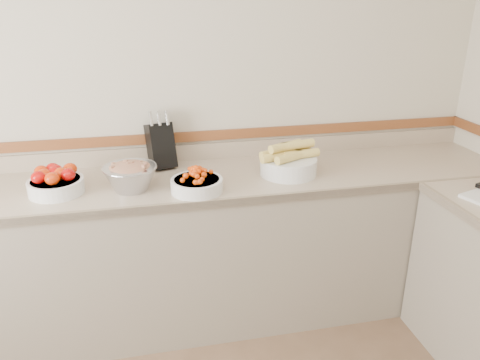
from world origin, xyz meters
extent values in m
plane|color=beige|center=(0.00, 2.00, 1.30)|extent=(4.00, 0.00, 4.00)
cube|color=tan|center=(0.00, 1.68, 0.88)|extent=(4.00, 0.65, 0.04)
cube|color=gray|center=(0.00, 1.68, 0.43)|extent=(4.00, 0.63, 0.86)
cube|color=#847159|center=(0.00, 1.36, 0.88)|extent=(4.00, 0.02, 0.04)
cube|color=tan|center=(0.00, 1.99, 0.95)|extent=(4.00, 0.02, 0.10)
cube|color=brown|center=(0.00, 1.99, 1.05)|extent=(4.00, 0.02, 0.06)
cube|color=black|center=(0.00, 1.90, 1.03)|extent=(0.18, 0.20, 0.28)
cylinder|color=silver|center=(-0.05, 1.87, 1.20)|extent=(0.03, 0.04, 0.07)
cylinder|color=silver|center=(0.00, 1.87, 1.20)|extent=(0.03, 0.04, 0.07)
cylinder|color=silver|center=(0.04, 1.87, 1.20)|extent=(0.03, 0.04, 0.07)
cylinder|color=silver|center=(-0.05, 1.90, 1.20)|extent=(0.03, 0.04, 0.07)
cylinder|color=silver|center=(0.00, 1.90, 1.20)|extent=(0.03, 0.04, 0.07)
cylinder|color=silver|center=(0.04, 1.90, 1.20)|extent=(0.03, 0.04, 0.07)
cylinder|color=silver|center=(-0.05, 1.93, 1.20)|extent=(0.03, 0.04, 0.07)
cylinder|color=silver|center=(0.00, 1.93, 1.20)|extent=(0.03, 0.04, 0.07)
cylinder|color=silver|center=(0.04, 1.93, 1.20)|extent=(0.03, 0.04, 0.07)
cylinder|color=white|center=(-0.56, 1.62, 0.94)|extent=(0.28, 0.28, 0.07)
torus|color=white|center=(-0.56, 1.62, 0.97)|extent=(0.28, 0.28, 0.01)
cylinder|color=white|center=(-0.56, 1.62, 0.97)|extent=(0.25, 0.25, 0.01)
ellipsoid|color=#BF0A07|center=(-0.63, 1.58, 1.01)|extent=(0.07, 0.07, 0.06)
ellipsoid|color=red|center=(-0.56, 1.55, 1.01)|extent=(0.07, 0.07, 0.06)
ellipsoid|color=#BF0A07|center=(-0.49, 1.59, 1.01)|extent=(0.07, 0.07, 0.06)
ellipsoid|color=red|center=(-0.63, 1.66, 1.01)|extent=(0.07, 0.07, 0.06)
ellipsoid|color=#BF0A07|center=(-0.56, 1.63, 1.01)|extent=(0.07, 0.07, 0.06)
ellipsoid|color=red|center=(-0.49, 1.67, 1.01)|extent=(0.07, 0.07, 0.06)
ellipsoid|color=#BF0A07|center=(-0.58, 1.69, 1.01)|extent=(0.07, 0.07, 0.06)
ellipsoid|color=red|center=(-0.52, 1.61, 1.01)|extent=(0.07, 0.07, 0.06)
ellipsoid|color=#BF0A07|center=(-0.56, 1.66, 1.01)|extent=(0.07, 0.07, 0.06)
ellipsoid|color=red|center=(-0.60, 1.61, 1.01)|extent=(0.07, 0.07, 0.06)
cylinder|color=white|center=(0.15, 1.49, 0.93)|extent=(0.27, 0.27, 0.07)
torus|color=white|center=(0.15, 1.49, 0.96)|extent=(0.27, 0.27, 0.01)
cylinder|color=white|center=(0.15, 1.49, 0.96)|extent=(0.23, 0.23, 0.01)
sphere|color=#D83E07|center=(0.14, 1.48, 1.03)|extent=(0.03, 0.03, 0.03)
sphere|color=#D83E07|center=(0.17, 1.48, 1.03)|extent=(0.03, 0.03, 0.03)
sphere|color=#D83E07|center=(0.23, 1.51, 0.99)|extent=(0.03, 0.03, 0.03)
sphere|color=#D83E07|center=(0.16, 1.50, 1.02)|extent=(0.03, 0.03, 0.03)
sphere|color=#D83E07|center=(0.16, 1.39, 0.99)|extent=(0.03, 0.03, 0.03)
sphere|color=#D83E07|center=(0.13, 1.48, 1.01)|extent=(0.03, 0.03, 0.03)
sphere|color=#D83E07|center=(0.13, 1.48, 1.02)|extent=(0.03, 0.03, 0.03)
sphere|color=#D83E07|center=(0.18, 1.48, 1.01)|extent=(0.03, 0.03, 0.03)
sphere|color=#D83E07|center=(0.13, 1.56, 1.00)|extent=(0.03, 0.03, 0.03)
sphere|color=#D83E07|center=(0.16, 1.49, 1.02)|extent=(0.03, 0.03, 0.03)
sphere|color=#D83E07|center=(0.16, 1.52, 1.01)|extent=(0.03, 0.03, 0.03)
sphere|color=#D83E07|center=(0.16, 1.51, 1.03)|extent=(0.03, 0.03, 0.03)
sphere|color=#D83E07|center=(0.23, 1.51, 0.99)|extent=(0.03, 0.03, 0.03)
sphere|color=#D83E07|center=(0.21, 1.55, 0.99)|extent=(0.03, 0.03, 0.03)
sphere|color=#D83E07|center=(0.18, 1.56, 0.99)|extent=(0.03, 0.03, 0.03)
sphere|color=#D83E07|center=(0.20, 1.50, 1.01)|extent=(0.03, 0.03, 0.03)
sphere|color=#D83E07|center=(0.14, 1.39, 0.99)|extent=(0.03, 0.03, 0.03)
sphere|color=#D83E07|center=(0.15, 1.49, 1.02)|extent=(0.03, 0.03, 0.03)
sphere|color=#D83E07|center=(0.12, 1.49, 1.01)|extent=(0.03, 0.03, 0.03)
sphere|color=#D83E07|center=(0.09, 1.50, 1.00)|extent=(0.03, 0.03, 0.03)
sphere|color=#D83E07|center=(0.13, 1.39, 0.99)|extent=(0.03, 0.03, 0.03)
sphere|color=#D83E07|center=(0.10, 1.55, 0.99)|extent=(0.03, 0.03, 0.03)
sphere|color=#D83E07|center=(0.15, 1.47, 1.03)|extent=(0.03, 0.03, 0.03)
sphere|color=#D83E07|center=(0.15, 1.49, 1.04)|extent=(0.03, 0.03, 0.03)
sphere|color=#D83E07|center=(0.13, 1.50, 1.02)|extent=(0.03, 0.03, 0.03)
sphere|color=#D83E07|center=(0.09, 1.52, 1.00)|extent=(0.03, 0.03, 0.03)
sphere|color=#D83E07|center=(0.13, 1.45, 1.01)|extent=(0.03, 0.03, 0.03)
sphere|color=#D83E07|center=(0.15, 1.49, 1.03)|extent=(0.03, 0.03, 0.03)
sphere|color=#D83E07|center=(0.13, 1.53, 1.01)|extent=(0.03, 0.03, 0.03)
sphere|color=#D83E07|center=(0.14, 1.49, 1.02)|extent=(0.03, 0.03, 0.03)
sphere|color=#D83E07|center=(0.10, 1.44, 1.00)|extent=(0.03, 0.03, 0.03)
sphere|color=#D83E07|center=(0.15, 1.49, 1.03)|extent=(0.03, 0.03, 0.03)
sphere|color=#D83E07|center=(0.15, 1.48, 1.03)|extent=(0.03, 0.03, 0.03)
cylinder|color=white|center=(0.69, 1.63, 0.95)|extent=(0.32, 0.32, 0.10)
torus|color=white|center=(0.69, 1.63, 0.99)|extent=(0.32, 0.32, 0.01)
cylinder|color=#E5C45F|center=(0.62, 1.61, 1.02)|extent=(0.22, 0.12, 0.05)
cylinder|color=#E5C45F|center=(0.69, 1.58, 1.02)|extent=(0.21, 0.14, 0.05)
cylinder|color=#E5C45F|center=(0.76, 1.61, 1.02)|extent=(0.22, 0.09, 0.05)
cylinder|color=#E5C45F|center=(0.63, 1.67, 1.02)|extent=(0.22, 0.13, 0.05)
cylinder|color=#E5C45F|center=(0.73, 1.68, 1.02)|extent=(0.22, 0.07, 0.05)
cylinder|color=#E5C45F|center=(0.67, 1.63, 1.07)|extent=(0.21, 0.13, 0.05)
cylinder|color=#E5C45F|center=(0.74, 1.64, 1.07)|extent=(0.22, 0.09, 0.05)
cylinder|color=#B2B2BA|center=(-0.18, 1.58, 0.96)|extent=(0.28, 0.28, 0.13)
torus|color=#B2B2BA|center=(-0.18, 1.58, 1.02)|extent=(0.28, 0.28, 0.01)
ellipsoid|color=#B21440|center=(-0.18, 1.58, 1.01)|extent=(0.23, 0.23, 0.07)
cube|color=#B21440|center=(-0.16, 1.56, 1.04)|extent=(0.02, 0.02, 0.02)
cube|color=#94B759|center=(-0.11, 1.52, 1.05)|extent=(0.03, 0.03, 0.02)
cube|color=#B21440|center=(-0.17, 1.58, 1.05)|extent=(0.03, 0.03, 0.02)
cube|color=#94B759|center=(-0.13, 1.60, 1.04)|extent=(0.03, 0.03, 0.02)
cube|color=#B21440|center=(-0.18, 1.58, 1.05)|extent=(0.02, 0.02, 0.02)
cube|color=#94B759|center=(-0.18, 1.58, 1.04)|extent=(0.02, 0.02, 0.02)
cube|color=#B21440|center=(-0.26, 1.62, 1.03)|extent=(0.03, 0.03, 0.02)
cube|color=#94B759|center=(-0.18, 1.58, 1.04)|extent=(0.03, 0.03, 0.02)
cube|color=#B21440|center=(-0.20, 1.61, 1.05)|extent=(0.02, 0.02, 0.02)
cube|color=#94B759|center=(-0.17, 1.58, 1.04)|extent=(0.03, 0.03, 0.02)
cube|color=#B21440|center=(-0.27, 1.56, 1.04)|extent=(0.03, 0.03, 0.02)
cube|color=#94B759|center=(-0.17, 1.58, 1.04)|extent=(0.03, 0.03, 0.02)
cube|color=#B21440|center=(-0.10, 1.57, 1.04)|extent=(0.02, 0.02, 0.02)
cube|color=#94B759|center=(-0.18, 1.59, 1.04)|extent=(0.02, 0.02, 0.02)
camera|label=1|loc=(-0.10, -0.74, 1.85)|focal=35.00mm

